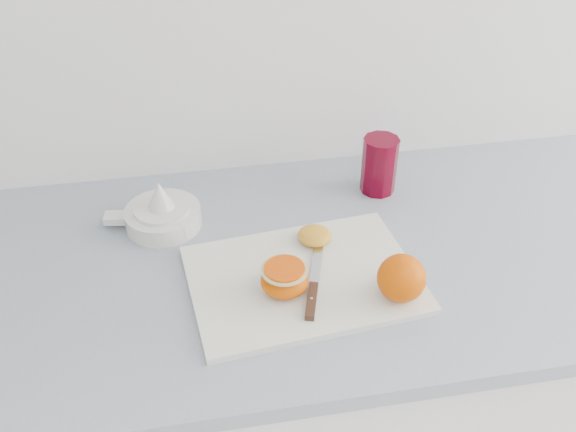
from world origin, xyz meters
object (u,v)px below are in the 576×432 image
Objects in this scene: counter at (287,410)px; half_orange at (285,279)px; red_tumbler at (379,167)px; cutting_board at (303,279)px; citrus_juicer at (162,214)px.

half_orange is (-0.02, -0.10, 0.48)m from counter.
cutting_board is at bearing -129.53° from red_tumbler.
red_tumbler is at bearing 5.66° from citrus_juicer.
half_orange reaches higher than counter.
red_tumbler reaches higher than cutting_board.
citrus_juicer is at bearing 149.81° from counter.
cutting_board reaches higher than counter.
half_orange is (-0.04, -0.03, 0.03)m from cutting_board.
half_orange reaches higher than cutting_board.
citrus_juicer is at bearing 138.57° from cutting_board.
citrus_juicer is (-0.21, 0.12, 0.47)m from counter.
citrus_juicer is (-0.23, 0.20, 0.02)m from cutting_board.
red_tumbler reaches higher than counter.
counter is 0.46m from cutting_board.
cutting_board is (0.01, -0.08, 0.45)m from counter.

